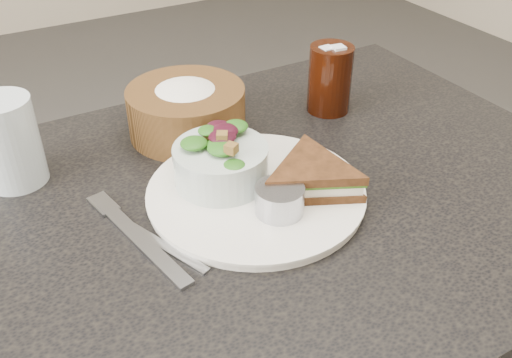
{
  "coord_description": "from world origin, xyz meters",
  "views": [
    {
      "loc": [
        -0.31,
        -0.54,
        1.21
      ],
      "look_at": [
        0.0,
        -0.0,
        0.78
      ],
      "focal_mm": 40.0,
      "sensor_mm": 36.0,
      "label": 1
    }
  ],
  "objects": [
    {
      "name": "orange_wedge",
      "position": [
        0.0,
        0.09,
        0.78
      ],
      "size": [
        0.09,
        0.09,
        0.03
      ],
      "primitive_type": "cone",
      "rotation": [
        0.0,
        0.0,
        0.68
      ],
      "color": "#FF5205",
      "rests_on": "dinner_plate"
    },
    {
      "name": "knife",
      "position": [
        -0.15,
        -0.02,
        0.75
      ],
      "size": [
        0.08,
        0.18,
        0.0
      ],
      "primitive_type": "cube",
      "rotation": [
        0.0,
        0.0,
        0.37
      ],
      "color": "#A6A9AE",
      "rests_on": "dining_table"
    },
    {
      "name": "cola_glass",
      "position": [
        0.23,
        0.16,
        0.81
      ],
      "size": [
        0.09,
        0.09,
        0.13
      ],
      "primitive_type": null,
      "rotation": [
        0.0,
        0.0,
        0.29
      ],
      "color": "black",
      "rests_on": "dining_table"
    },
    {
      "name": "fork",
      "position": [
        -0.17,
        -0.02,
        0.75
      ],
      "size": [
        0.05,
        0.2,
        0.01
      ],
      "primitive_type": "cube",
      "rotation": [
        0.0,
        0.0,
        0.18
      ],
      "color": "#9FA2A9",
      "rests_on": "dining_table"
    },
    {
      "name": "dinner_plate",
      "position": [
        0.0,
        -0.0,
        0.76
      ],
      "size": [
        0.29,
        0.29,
        0.01
      ],
      "primitive_type": "cylinder",
      "color": "silver",
      "rests_on": "dining_table"
    },
    {
      "name": "salad_bowl",
      "position": [
        -0.03,
        0.04,
        0.8
      ],
      "size": [
        0.15,
        0.15,
        0.07
      ],
      "primitive_type": null,
      "rotation": [
        0.0,
        0.0,
        -0.14
      ],
      "color": "#B0BFB7",
      "rests_on": "dinner_plate"
    },
    {
      "name": "bread_basket",
      "position": [
        -0.01,
        0.2,
        0.8
      ],
      "size": [
        0.22,
        0.22,
        0.1
      ],
      "primitive_type": null,
      "rotation": [
        0.0,
        0.0,
        -0.26
      ],
      "color": "brown",
      "rests_on": "dining_table"
    },
    {
      "name": "sandwich",
      "position": [
        0.07,
        -0.04,
        0.78
      ],
      "size": [
        0.2,
        0.2,
        0.04
      ],
      "primitive_type": null,
      "rotation": [
        0.0,
        0.0,
        -0.45
      ],
      "color": "#512C15",
      "rests_on": "dinner_plate"
    },
    {
      "name": "water_glass",
      "position": [
        -0.27,
        0.2,
        0.81
      ],
      "size": [
        0.1,
        0.1,
        0.13
      ],
      "primitive_type": "cylinder",
      "rotation": [
        0.0,
        0.0,
        0.32
      ],
      "color": "silver",
      "rests_on": "dining_table"
    },
    {
      "name": "dressing_ramekin",
      "position": [
        0.0,
        -0.06,
        0.78
      ],
      "size": [
        0.08,
        0.08,
        0.04
      ],
      "primitive_type": "cylinder",
      "rotation": [
        0.0,
        0.0,
        -0.38
      ],
      "color": "#A5A8B3",
      "rests_on": "dinner_plate"
    }
  ]
}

